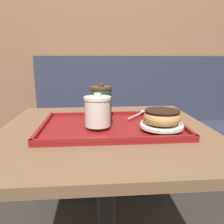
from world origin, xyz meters
TOP-DOWN VIEW (x-y plane):
  - wall_behind at (0.00, 1.10)m, footprint 8.00×0.05m
  - booth_bench at (0.29, 0.87)m, footprint 1.61×0.44m
  - cafe_table at (0.00, 0.00)m, footprint 0.81×0.77m
  - serving_tray at (0.02, -0.00)m, footprint 0.53×0.34m
  - coffee_cup_front at (-0.03, -0.04)m, footprint 0.10×0.10m
  - coffee_cup_rear at (-0.01, 0.09)m, footprint 0.09×0.09m
  - plate_with_chocolate_donut at (0.19, -0.07)m, footprint 0.15×0.15m
  - donut_chocolate_glazed at (0.19, -0.07)m, footprint 0.13×0.13m
  - spoon at (0.16, 0.13)m, footprint 0.11×0.13m

SIDE VIEW (x-z plane):
  - booth_bench at x=0.29m, z-range -0.18..0.82m
  - cafe_table at x=0.00m, z-range 0.18..0.89m
  - serving_tray at x=0.02m, z-range 0.71..0.74m
  - spoon at x=0.16m, z-range 0.74..0.75m
  - plate_with_chocolate_donut at x=0.19m, z-range 0.74..0.75m
  - donut_chocolate_glazed at x=0.19m, z-range 0.75..0.80m
  - coffee_cup_front at x=-0.03m, z-range 0.73..0.85m
  - coffee_cup_rear at x=-0.01m, z-range 0.74..0.87m
  - wall_behind at x=0.00m, z-range 0.00..2.40m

